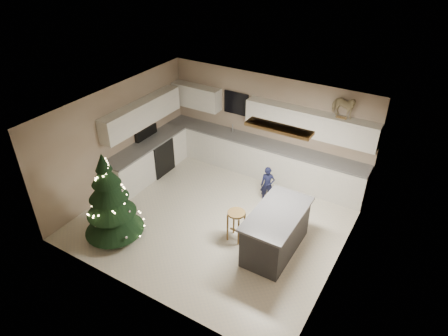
% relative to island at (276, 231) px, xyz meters
% --- Properties ---
extents(ground_plane, '(5.50, 5.50, 0.00)m').
position_rel_island_xyz_m(ground_plane, '(-1.56, 0.24, -0.48)').
color(ground_plane, beige).
extents(room_shell, '(5.52, 5.02, 2.61)m').
position_rel_island_xyz_m(room_shell, '(-1.53, 0.24, 1.27)').
color(room_shell, '#AA9988').
rests_on(room_shell, ground_plane).
extents(cabinetry, '(5.50, 3.20, 2.00)m').
position_rel_island_xyz_m(cabinetry, '(-2.47, 1.88, 0.28)').
color(cabinetry, silver).
rests_on(cabinetry, ground_plane).
extents(island, '(0.90, 1.70, 0.95)m').
position_rel_island_xyz_m(island, '(0.00, 0.00, 0.00)').
color(island, black).
rests_on(island, ground_plane).
extents(bar_stool, '(0.37, 0.37, 0.70)m').
position_rel_island_xyz_m(bar_stool, '(-0.84, -0.13, 0.05)').
color(bar_stool, olive).
rests_on(bar_stool, ground_plane).
extents(christmas_tree, '(1.27, 1.23, 2.03)m').
position_rel_island_xyz_m(christmas_tree, '(-3.08, -1.36, 0.35)').
color(christmas_tree, '#3F2816').
rests_on(christmas_tree, ground_plane).
extents(toddler, '(0.39, 0.34, 0.91)m').
position_rel_island_xyz_m(toddler, '(-0.87, 1.42, -0.02)').
color(toddler, '#121339').
rests_on(toddler, ground_plane).
extents(rocking_horse, '(0.65, 0.41, 0.53)m').
position_rel_island_xyz_m(rocking_horse, '(0.30, 2.56, 1.80)').
color(rocking_horse, olive).
rests_on(rocking_horse, cabinetry).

